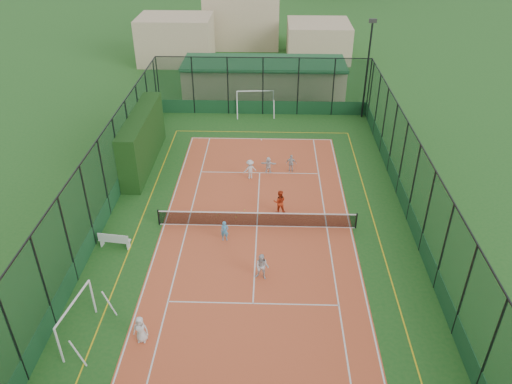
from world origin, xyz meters
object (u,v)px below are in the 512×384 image
futsal_goal_far (255,103)px  coach (280,202)px  child_near_right (262,267)px  child_far_back (268,165)px  clubhouse (264,78)px  child_far_left (250,169)px  child_near_left (141,329)px  child_far_right (291,163)px  white_bench (115,239)px  futsal_goal_near (77,320)px  floodlight_ne (367,70)px  child_near_mid (225,231)px

futsal_goal_far → coach: size_ratio=2.11×
child_near_right → child_far_back: bearing=103.3°
clubhouse → child_far_left: (-0.64, -16.36, -0.87)m
child_near_left → child_far_right: child_near_left is taller
white_bench → child_far_right: bearing=49.1°
futsal_goal_near → child_far_left: futsal_goal_near is taller
white_bench → child_far_right: size_ratio=1.39×
clubhouse → child_near_left: 31.21m
floodlight_ne → white_bench: floodlight_ne is taller
child_near_right → child_near_mid: bearing=138.6°
futsal_goal_near → child_near_mid: futsal_goal_near is taller
white_bench → child_far_left: child_far_left is taller
child_near_left → child_far_left: (4.16, 14.46, 0.02)m
clubhouse → child_near_left: clubhouse is taller
floodlight_ne → coach: floodlight_ne is taller
clubhouse → child_far_back: (0.60, -15.48, -0.98)m
child_near_left → coach: size_ratio=0.88×
white_bench → futsal_goal_near: bearing=-80.9°
floodlight_ne → child_far_right: bearing=-122.9°
child_near_left → child_near_mid: bearing=69.6°
child_near_left → child_near_right: size_ratio=0.91×
futsal_goal_far → coach: futsal_goal_far is taller
white_bench → child_far_left: size_ratio=1.27×
child_far_left → child_far_back: bearing=-165.5°
clubhouse → futsal_goal_far: (-0.66, -5.04, -0.52)m
child_far_left → child_far_right: (2.83, 1.05, -0.06)m
white_bench → child_near_mid: (6.03, 0.82, 0.12)m
child_near_right → coach: 6.12m
child_far_right → child_far_back: size_ratio=1.09×
floodlight_ne → child_near_mid: size_ratio=6.78×
futsal_goal_near → child_near_left: 2.84m
child_far_right → child_near_right: bearing=87.4°
floodlight_ne → child_far_back: floodlight_ne is taller
white_bench → child_far_left: (7.16, 7.84, 0.21)m
futsal_goal_far → child_far_back: (1.27, -10.44, -0.46)m
child_near_right → floodlight_ne: bearing=83.1°
white_bench → child_near_right: bearing=-8.6°
clubhouse → child_near_mid: clubhouse is taller
clubhouse → child_near_mid: size_ratio=12.48×
floodlight_ne → clubhouse: 10.47m
futsal_goal_far → child_near_left: futsal_goal_far is taller
child_far_back → coach: coach is taller
futsal_goal_near → child_near_right: futsal_goal_near is taller
futsal_goal_far → child_near_mid: size_ratio=2.68×
child_far_left → coach: coach is taller
child_far_back → white_bench: bearing=49.7°
futsal_goal_far → child_far_back: 10.53m
floodlight_ne → white_bench: size_ratio=4.69×
child_near_left → child_near_right: (5.20, 4.26, 0.06)m
child_far_right → child_far_left: bearing=26.9°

